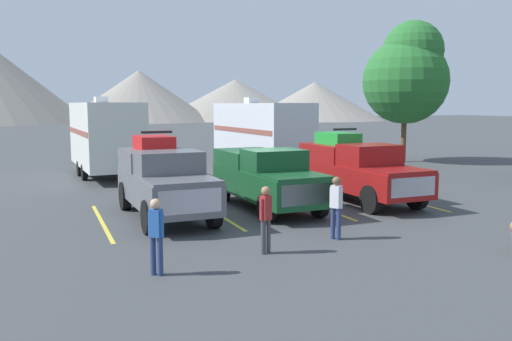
{
  "coord_description": "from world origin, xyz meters",
  "views": [
    {
      "loc": [
        -7.0,
        -16.35,
        3.53
      ],
      "look_at": [
        0.0,
        1.08,
        1.2
      ],
      "focal_mm": 37.72,
      "sensor_mm": 36.0,
      "label": 1
    }
  ],
  "objects_px": {
    "pickup_truck_b": "(266,176)",
    "camper_trailer_b": "(261,133)",
    "pickup_truck_a": "(163,178)",
    "person_a": "(266,215)",
    "pickup_truck_c": "(356,168)",
    "person_b": "(336,203)",
    "person_c": "(156,231)",
    "camper_trailer_a": "(106,135)"
  },
  "relations": [
    {
      "from": "pickup_truck_b",
      "to": "person_b",
      "type": "height_order",
      "value": "pickup_truck_b"
    },
    {
      "from": "pickup_truck_a",
      "to": "pickup_truck_b",
      "type": "relative_size",
      "value": 0.98
    },
    {
      "from": "pickup_truck_b",
      "to": "camper_trailer_a",
      "type": "bearing_deg",
      "value": 111.83
    },
    {
      "from": "pickup_truck_b",
      "to": "person_c",
      "type": "height_order",
      "value": "pickup_truck_b"
    },
    {
      "from": "pickup_truck_a",
      "to": "pickup_truck_c",
      "type": "height_order",
      "value": "pickup_truck_a"
    },
    {
      "from": "pickup_truck_c",
      "to": "person_a",
      "type": "height_order",
      "value": "pickup_truck_c"
    },
    {
      "from": "pickup_truck_a",
      "to": "pickup_truck_c",
      "type": "distance_m",
      "value": 7.18
    },
    {
      "from": "pickup_truck_a",
      "to": "camper_trailer_b",
      "type": "relative_size",
      "value": 0.62
    },
    {
      "from": "pickup_truck_a",
      "to": "pickup_truck_b",
      "type": "height_order",
      "value": "pickup_truck_a"
    },
    {
      "from": "camper_trailer_a",
      "to": "pickup_truck_a",
      "type": "bearing_deg",
      "value": -86.82
    },
    {
      "from": "pickup_truck_b",
      "to": "person_b",
      "type": "distance_m",
      "value": 4.63
    },
    {
      "from": "camper_trailer_b",
      "to": "pickup_truck_a",
      "type": "bearing_deg",
      "value": -127.38
    },
    {
      "from": "person_b",
      "to": "person_c",
      "type": "distance_m",
      "value": 5.1
    },
    {
      "from": "pickup_truck_c",
      "to": "person_b",
      "type": "relative_size",
      "value": 3.53
    },
    {
      "from": "pickup_truck_b",
      "to": "pickup_truck_c",
      "type": "xyz_separation_m",
      "value": [
        3.65,
        0.12,
        0.11
      ]
    },
    {
      "from": "pickup_truck_b",
      "to": "camper_trailer_a",
      "type": "relative_size",
      "value": 0.69
    },
    {
      "from": "pickup_truck_b",
      "to": "camper_trailer_b",
      "type": "relative_size",
      "value": 0.63
    },
    {
      "from": "pickup_truck_b",
      "to": "camper_trailer_b",
      "type": "xyz_separation_m",
      "value": [
        3.63,
        9.27,
        0.95
      ]
    },
    {
      "from": "pickup_truck_c",
      "to": "pickup_truck_b",
      "type": "bearing_deg",
      "value": -178.19
    },
    {
      "from": "person_b",
      "to": "camper_trailer_b",
      "type": "bearing_deg",
      "value": 75.52
    },
    {
      "from": "pickup_truck_a",
      "to": "person_b",
      "type": "height_order",
      "value": "pickup_truck_a"
    },
    {
      "from": "pickup_truck_b",
      "to": "pickup_truck_c",
      "type": "distance_m",
      "value": 3.66
    },
    {
      "from": "person_b",
      "to": "person_c",
      "type": "xyz_separation_m",
      "value": [
        -4.96,
        -1.22,
        -0.03
      ]
    },
    {
      "from": "pickup_truck_a",
      "to": "person_b",
      "type": "bearing_deg",
      "value": -51.87
    },
    {
      "from": "pickup_truck_a",
      "to": "camper_trailer_a",
      "type": "distance_m",
      "value": 10.36
    },
    {
      "from": "camper_trailer_a",
      "to": "camper_trailer_b",
      "type": "relative_size",
      "value": 0.92
    },
    {
      "from": "pickup_truck_c",
      "to": "person_b",
      "type": "height_order",
      "value": "pickup_truck_c"
    },
    {
      "from": "pickup_truck_c",
      "to": "camper_trailer_b",
      "type": "relative_size",
      "value": 0.66
    },
    {
      "from": "pickup_truck_a",
      "to": "person_a",
      "type": "distance_m",
      "value": 5.26
    },
    {
      "from": "pickup_truck_c",
      "to": "person_b",
      "type": "distance_m",
      "value": 5.97
    },
    {
      "from": "camper_trailer_b",
      "to": "camper_trailer_a",
      "type": "bearing_deg",
      "value": 172.97
    },
    {
      "from": "pickup_truck_c",
      "to": "person_a",
      "type": "distance_m",
      "value": 7.88
    },
    {
      "from": "camper_trailer_b",
      "to": "person_b",
      "type": "height_order",
      "value": "camper_trailer_b"
    },
    {
      "from": "pickup_truck_a",
      "to": "pickup_truck_c",
      "type": "xyz_separation_m",
      "value": [
        7.17,
        0.21,
        -0.02
      ]
    },
    {
      "from": "pickup_truck_a",
      "to": "camper_trailer_a",
      "type": "xyz_separation_m",
      "value": [
        -0.57,
        10.31,
        0.83
      ]
    },
    {
      "from": "camper_trailer_a",
      "to": "person_b",
      "type": "xyz_separation_m",
      "value": [
        4.13,
        -14.84,
        -1.09
      ]
    },
    {
      "from": "pickup_truck_c",
      "to": "camper_trailer_a",
      "type": "relative_size",
      "value": 0.72
    },
    {
      "from": "camper_trailer_a",
      "to": "person_a",
      "type": "bearing_deg",
      "value": -82.92
    },
    {
      "from": "camper_trailer_a",
      "to": "person_c",
      "type": "bearing_deg",
      "value": -92.93
    },
    {
      "from": "pickup_truck_a",
      "to": "pickup_truck_b",
      "type": "distance_m",
      "value": 3.52
    },
    {
      "from": "pickup_truck_c",
      "to": "person_c",
      "type": "xyz_separation_m",
      "value": [
        -8.57,
        -5.96,
        -0.27
      ]
    },
    {
      "from": "person_a",
      "to": "camper_trailer_a",
      "type": "bearing_deg",
      "value": 97.08
    }
  ]
}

